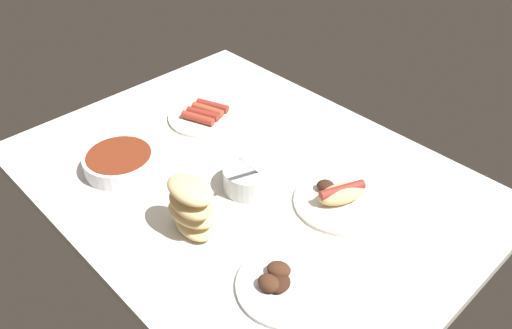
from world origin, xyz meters
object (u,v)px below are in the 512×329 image
object	(u,v)px
bread_stack	(191,207)
plate_grilled_meat	(285,284)
plate_hotdog_assembled	(340,198)
plate_sausages	(205,115)
bowl_chili	(120,161)
bowl_coleslaw	(249,177)

from	to	relation	value
bread_stack	plate_grilled_meat	distance (cm)	26.77
plate_hotdog_assembled	bread_stack	bearing A→B (deg)	-118.77
plate_grilled_meat	bread_stack	bearing A→B (deg)	-172.41
plate_sausages	bread_stack	world-z (taller)	bread_stack
plate_hotdog_assembled	plate_grilled_meat	world-z (taller)	plate_hotdog_assembled
bowl_chili	bowl_coleslaw	bearing A→B (deg)	34.15
bowl_coleslaw	plate_grilled_meat	bearing A→B (deg)	-30.36
plate_hotdog_assembled	plate_grilled_meat	distance (cm)	29.55
plate_sausages	bread_stack	distance (cm)	48.08
plate_hotdog_assembled	plate_grilled_meat	bearing A→B (deg)	-73.56
plate_sausages	plate_grilled_meat	bearing A→B (deg)	-25.40
bowl_coleslaw	plate_grilled_meat	world-z (taller)	bowl_coleslaw
bowl_coleslaw	plate_grilled_meat	distance (cm)	32.64
plate_sausages	plate_grilled_meat	xyz separation A→B (cm)	(60.85, -28.90, -0.11)
bowl_coleslaw	bread_stack	world-z (taller)	bowl_coleslaw
bowl_coleslaw	bowl_chili	size ratio (longest dim) A/B	0.81
bowl_coleslaw	bread_stack	bearing A→B (deg)	-83.47
plate_sausages	bread_stack	bearing A→B (deg)	-42.69
bread_stack	bowl_chili	size ratio (longest dim) A/B	0.76
plate_sausages	plate_grilled_meat	world-z (taller)	plate_grilled_meat
plate_sausages	plate_hotdog_assembled	size ratio (longest dim) A/B	0.98
plate_sausages	bowl_chili	xyz separation A→B (cm)	(3.80, -32.10, 1.59)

